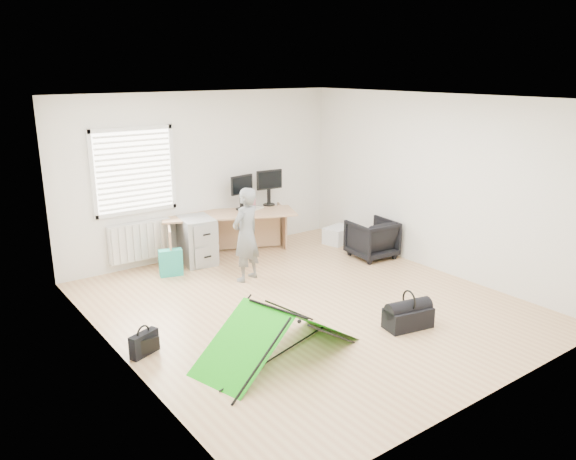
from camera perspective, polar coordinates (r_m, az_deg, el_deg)
ground at (r=7.58m, az=1.81°, el=-7.59°), size 5.50×5.50×0.00m
back_wall at (r=9.41m, az=-8.55°, el=5.56°), size 5.00×0.02×2.70m
window at (r=8.85m, az=-15.38°, el=5.81°), size 1.20×0.06×1.20m
radiator at (r=9.07m, az=-14.77°, el=-1.07°), size 1.00×0.12×0.60m
desk at (r=9.41m, az=-5.94°, el=-0.48°), size 2.28×1.48×0.74m
filing_cabinet at (r=9.16m, az=-9.22°, el=-1.05°), size 0.57×0.71×0.75m
monitor_left at (r=9.48m, az=-4.75°, el=3.36°), size 0.46×0.18×0.43m
monitor_right at (r=9.76m, az=-1.96°, el=3.84°), size 0.49×0.15×0.46m
keyboard at (r=9.49m, az=-3.60°, el=2.10°), size 0.47×0.30×0.02m
thermos at (r=9.74m, az=-3.49°, el=3.09°), size 0.06×0.06×0.22m
office_chair at (r=9.43m, az=8.51°, el=-0.89°), size 0.75×0.76×0.64m
person at (r=8.23m, az=-4.28°, el=-0.48°), size 0.59×0.48×1.41m
kite at (r=6.19m, az=-1.04°, el=-10.42°), size 1.97×1.27×0.57m
storage_crate at (r=10.18m, az=5.15°, el=-0.50°), size 0.59×0.48×0.29m
tote_bag at (r=8.72m, az=-11.82°, el=-3.26°), size 0.37×0.24×0.41m
laptop_bag at (r=6.49m, az=-14.41°, el=-11.13°), size 0.37×0.23×0.26m
white_box at (r=6.22m, az=-3.38°, el=-12.70°), size 0.13×0.13×0.11m
duffel_bag at (r=7.06m, az=12.09°, el=-8.72°), size 0.63×0.40×0.25m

